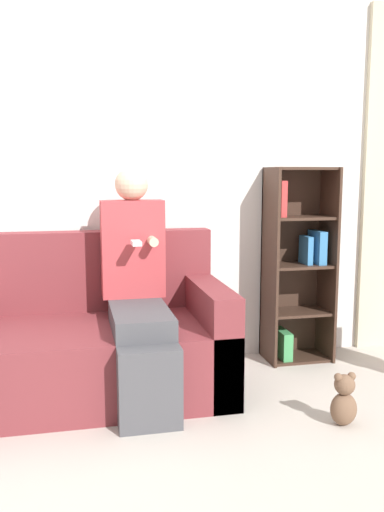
# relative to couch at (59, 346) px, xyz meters

# --- Properties ---
(ground_plane) EXTENTS (14.00, 14.00, 0.00)m
(ground_plane) POSITION_rel_couch_xyz_m (0.14, -0.52, -0.28)
(ground_plane) COLOR #BCB2A8
(back_wall) EXTENTS (10.00, 0.06, 2.55)m
(back_wall) POSITION_rel_couch_xyz_m (0.14, 0.45, 0.99)
(back_wall) COLOR silver
(back_wall) RESTS_ON ground_plane
(couch) EXTENTS (1.85, 0.84, 0.88)m
(couch) POSITION_rel_couch_xyz_m (0.00, 0.00, 0.00)
(couch) COLOR maroon
(couch) RESTS_ON ground_plane
(adult_seated) EXTENTS (0.36, 0.81, 1.26)m
(adult_seated) POSITION_rel_couch_xyz_m (0.43, -0.08, 0.35)
(adult_seated) COLOR #47474C
(adult_seated) RESTS_ON ground_plane
(bookshelf) EXTENTS (0.42, 0.29, 1.27)m
(bookshelf) POSITION_rel_couch_xyz_m (1.53, 0.30, 0.34)
(bookshelf) COLOR #3D281E
(bookshelf) RESTS_ON ground_plane
(teddy_bear) EXTENTS (0.13, 0.11, 0.27)m
(teddy_bear) POSITION_rel_couch_xyz_m (1.36, -0.69, -0.16)
(teddy_bear) COLOR brown
(teddy_bear) RESTS_ON ground_plane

